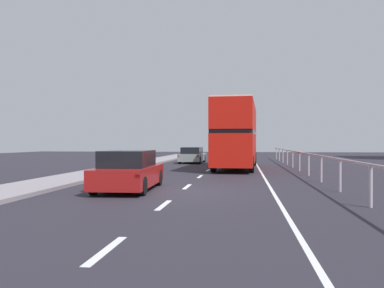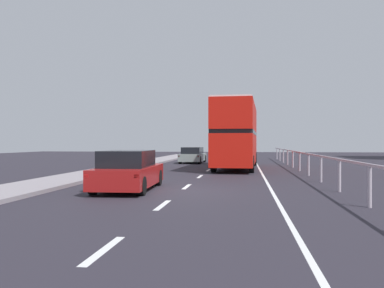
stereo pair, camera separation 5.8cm
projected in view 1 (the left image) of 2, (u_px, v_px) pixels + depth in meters
ground_plane at (182, 192)px, 14.85m from camera, size 73.92×120.00×0.10m
near_sidewalk_kerb at (34, 186)px, 15.59m from camera, size 2.49×80.00×0.14m
lane_paint_markings at (242, 173)px, 23.30m from camera, size 3.40×46.00×0.01m
bridge_side_railing at (304, 157)px, 23.06m from camera, size 0.10×42.00×1.19m
double_decker_bus_red at (236, 134)px, 27.18m from camera, size 2.92×10.52×4.39m
hatchback_car_near at (129, 171)px, 14.95m from camera, size 2.01×4.63×1.47m
sedan_car_ahead at (192, 155)px, 34.64m from camera, size 1.95×4.50×1.35m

